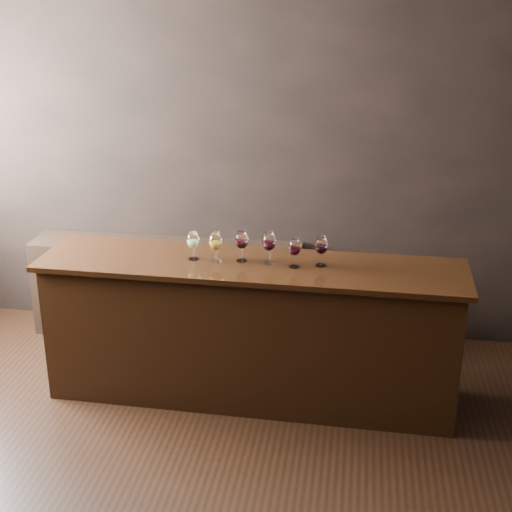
# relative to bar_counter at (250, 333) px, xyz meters

# --- Properties ---
(ground) EXTENTS (5.00, 5.00, 0.00)m
(ground) POSITION_rel_bar_counter_xyz_m (-0.42, -1.17, -0.47)
(ground) COLOR black
(ground) RESTS_ON ground
(room_shell) EXTENTS (5.02, 4.52, 2.81)m
(room_shell) POSITION_rel_bar_counter_xyz_m (-0.65, -1.06, 1.34)
(room_shell) COLOR black
(room_shell) RESTS_ON ground
(bar_counter) EXTENTS (2.72, 0.66, 0.95)m
(bar_counter) POSITION_rel_bar_counter_xyz_m (0.00, 0.00, 0.00)
(bar_counter) COLOR black
(bar_counter) RESTS_ON ground
(bar_top) EXTENTS (2.81, 0.72, 0.04)m
(bar_top) POSITION_rel_bar_counter_xyz_m (-0.00, 0.00, 0.49)
(bar_top) COLOR black
(bar_top) RESTS_ON bar_counter
(back_bar_shelf) EXTENTS (2.14, 0.40, 0.77)m
(back_bar_shelf) POSITION_rel_bar_counter_xyz_m (-0.81, 0.86, -0.09)
(back_bar_shelf) COLOR black
(back_bar_shelf) RESTS_ON ground
(glass_white) EXTENTS (0.08, 0.08, 0.19)m
(glass_white) POSITION_rel_bar_counter_xyz_m (-0.38, 0.01, 0.64)
(glass_white) COLOR white
(glass_white) RESTS_ON bar_top
(glass_amber) EXTENTS (0.08, 0.08, 0.20)m
(glass_amber) POSITION_rel_bar_counter_xyz_m (-0.23, -0.01, 0.64)
(glass_amber) COLOR white
(glass_amber) RESTS_ON bar_top
(glass_red_a) EXTENTS (0.09, 0.09, 0.21)m
(glass_red_a) POSITION_rel_bar_counter_xyz_m (-0.06, 0.03, 0.65)
(glass_red_a) COLOR white
(glass_red_a) RESTS_ON bar_top
(glass_red_b) EXTENTS (0.09, 0.09, 0.21)m
(glass_red_b) POSITION_rel_bar_counter_xyz_m (0.12, 0.01, 0.65)
(glass_red_b) COLOR white
(glass_red_b) RESTS_ON bar_top
(glass_red_c) EXTENTS (0.08, 0.08, 0.19)m
(glass_red_c) POSITION_rel_bar_counter_xyz_m (0.29, -0.03, 0.64)
(glass_red_c) COLOR white
(glass_red_c) RESTS_ON bar_top
(glass_red_d) EXTENTS (0.08, 0.08, 0.20)m
(glass_red_d) POSITION_rel_bar_counter_xyz_m (0.46, 0.02, 0.64)
(glass_red_d) COLOR white
(glass_red_d) RESTS_ON bar_top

